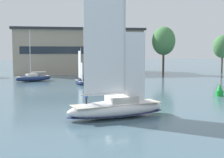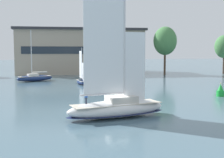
% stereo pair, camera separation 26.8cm
% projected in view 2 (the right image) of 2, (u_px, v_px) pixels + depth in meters
% --- Properties ---
extents(ground_plane, '(400.00, 400.00, 0.00)m').
position_uv_depth(ground_plane, '(117.00, 117.00, 34.79)').
color(ground_plane, slate).
extents(waterfront_building, '(39.85, 18.40, 14.04)m').
position_uv_depth(waterfront_building, '(80.00, 51.00, 100.32)').
color(waterfront_building, tan).
rests_on(waterfront_building, ground).
extents(tree_shore_left, '(5.82, 5.82, 11.99)m').
position_uv_depth(tree_shore_left, '(224.00, 47.00, 96.71)').
color(tree_shore_left, '#4C3828').
rests_on(tree_shore_left, ground).
extents(tree_shore_right, '(6.99, 6.99, 14.39)m').
position_uv_depth(tree_shore_right, '(165.00, 41.00, 93.77)').
color(tree_shore_right, '#4C3828').
rests_on(tree_shore_right, ground).
extents(sailboat_main, '(12.09, 5.98, 15.99)m').
position_uv_depth(sailboat_main, '(117.00, 107.00, 34.69)').
color(sailboat_main, silver).
rests_on(sailboat_main, ground).
extents(sailboat_moored_mid_channel, '(9.01, 5.68, 12.03)m').
position_uv_depth(sailboat_moored_mid_channel, '(35.00, 78.00, 74.24)').
color(sailboat_moored_mid_channel, navy).
rests_on(sailboat_moored_mid_channel, ground).
extents(sailboat_moored_far_slip, '(2.44, 5.95, 7.96)m').
position_uv_depth(sailboat_moored_far_slip, '(82.00, 81.00, 67.85)').
color(sailboat_moored_far_slip, navy).
rests_on(sailboat_moored_far_slip, ground).
extents(channel_buoy, '(1.23, 1.23, 2.21)m').
position_uv_depth(channel_buoy, '(220.00, 91.00, 50.44)').
color(channel_buoy, green).
rests_on(channel_buoy, ground).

